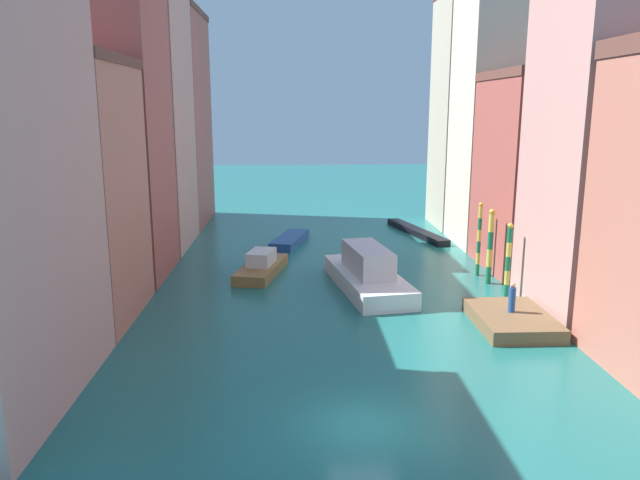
% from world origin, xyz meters
% --- Properties ---
extents(ground_plane, '(154.00, 154.00, 0.00)m').
position_xyz_m(ground_plane, '(0.00, 24.50, 0.00)').
color(ground_plane, '#1E6B66').
extents(building_left_1, '(7.31, 8.42, 13.73)m').
position_xyz_m(building_left_1, '(-14.56, 12.15, 6.88)').
color(building_left_1, '#C6705B').
rests_on(building_left_1, ground).
extents(building_left_2, '(7.31, 8.14, 20.53)m').
position_xyz_m(building_left_2, '(-14.56, 20.78, 10.27)').
color(building_left_2, '#B25147').
rests_on(building_left_2, ground).
extents(building_left_3, '(7.31, 9.45, 21.84)m').
position_xyz_m(building_left_3, '(-14.56, 29.86, 10.93)').
color(building_left_3, tan).
rests_on(building_left_3, ground).
extents(building_left_4, '(7.31, 11.24, 20.10)m').
position_xyz_m(building_left_4, '(-14.56, 40.14, 10.06)').
color(building_left_4, '#B25147').
rests_on(building_left_4, ground).
extents(building_right_1, '(7.31, 8.10, 17.68)m').
position_xyz_m(building_right_1, '(14.56, 12.13, 8.85)').
color(building_right_1, tan).
rests_on(building_right_1, ground).
extents(building_right_2, '(7.31, 9.25, 13.56)m').
position_xyz_m(building_right_2, '(14.56, 21.05, 6.79)').
color(building_right_2, '#B25147').
rests_on(building_right_2, ground).
extents(building_right_3, '(7.31, 7.49, 22.16)m').
position_xyz_m(building_right_3, '(14.56, 29.53, 11.09)').
color(building_right_3, beige).
rests_on(building_right_3, ground).
extents(building_right_4, '(7.31, 7.50, 21.66)m').
position_xyz_m(building_right_4, '(14.56, 37.29, 10.84)').
color(building_right_4, '#BCB299').
rests_on(building_right_4, ground).
extents(waterfront_dock, '(3.72, 5.46, 0.73)m').
position_xyz_m(waterfront_dock, '(8.82, 9.73, 0.36)').
color(waterfront_dock, brown).
rests_on(waterfront_dock, ground).
extents(person_on_dock, '(0.36, 0.36, 1.58)m').
position_xyz_m(person_on_dock, '(8.82, 9.93, 1.46)').
color(person_on_dock, '#234C93').
rests_on(person_on_dock, waterfront_dock).
extents(mooring_pole_0, '(0.33, 0.33, 4.56)m').
position_xyz_m(mooring_pole_0, '(10.15, 14.46, 2.33)').
color(mooring_pole_0, '#197247').
rests_on(mooring_pole_0, ground).
extents(mooring_pole_1, '(0.38, 0.38, 4.87)m').
position_xyz_m(mooring_pole_1, '(10.06, 17.57, 2.49)').
color(mooring_pole_1, '#197247').
rests_on(mooring_pole_1, ground).
extents(mooring_pole_2, '(0.28, 0.28, 4.99)m').
position_xyz_m(mooring_pole_2, '(9.93, 19.51, 2.54)').
color(mooring_pole_2, '#197247').
rests_on(mooring_pole_2, ground).
extents(vaporetto_white, '(4.95, 10.27, 2.70)m').
position_xyz_m(vaporetto_white, '(2.13, 16.78, 0.98)').
color(vaporetto_white, white).
rests_on(vaporetto_white, ground).
extents(gondola_black, '(3.67, 10.50, 0.53)m').
position_xyz_m(gondola_black, '(8.50, 33.13, 0.27)').
color(gondola_black, black).
rests_on(gondola_black, ground).
extents(motorboat_0, '(3.57, 6.90, 1.64)m').
position_xyz_m(motorboat_0, '(-4.68, 20.45, 0.57)').
color(motorboat_0, olive).
rests_on(motorboat_0, ground).
extents(motorboat_1, '(3.34, 6.55, 0.69)m').
position_xyz_m(motorboat_1, '(-2.79, 29.70, 0.34)').
color(motorboat_1, '#234C93').
rests_on(motorboat_1, ground).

